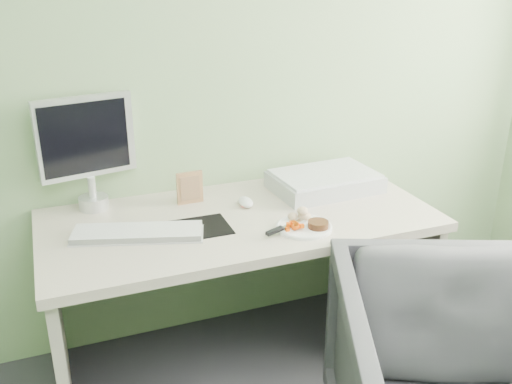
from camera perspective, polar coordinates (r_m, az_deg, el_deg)
name	(u,v)px	position (r m, az deg, el deg)	size (l,w,h in m)	color
wall_back	(209,50)	(2.52, -4.74, 13.94)	(3.50, 3.50, 0.00)	gray
desk	(240,255)	(2.43, -1.60, -6.33)	(1.60, 0.75, 0.73)	beige
plate	(304,227)	(2.24, 4.83, -3.53)	(0.22, 0.22, 0.01)	white
steak	(318,224)	(2.23, 6.23, -3.24)	(0.08, 0.08, 0.03)	black
potato_pile	(303,214)	(2.29, 4.73, -2.20)	(0.09, 0.06, 0.05)	#A1754E
carrot_heap	(293,224)	(2.21, 3.72, -3.23)	(0.06, 0.05, 0.04)	#DE4B04
steak_knife	(281,228)	(2.19, 2.51, -3.65)	(0.20, 0.10, 0.02)	silver
mousepad	(200,227)	(2.25, -5.62, -3.55)	(0.23, 0.20, 0.00)	black
keyboard	(138,232)	(2.21, -11.75, -3.97)	(0.49, 0.14, 0.02)	white
computer_mouse	(246,202)	(2.44, -1.04, -1.01)	(0.06, 0.10, 0.04)	white
photo_frame	(190,188)	(2.46, -6.64, 0.43)	(0.11, 0.01, 0.14)	#996747
eyedrop_bottle	(196,186)	(2.58, -5.98, 0.61)	(0.03, 0.03, 0.07)	white
scanner	(325,182)	(2.62, 6.87, 0.98)	(0.47, 0.31, 0.07)	#A7AAAE
monitor	(87,147)	(2.44, -16.55, 4.38)	(0.40, 0.14, 0.48)	silver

